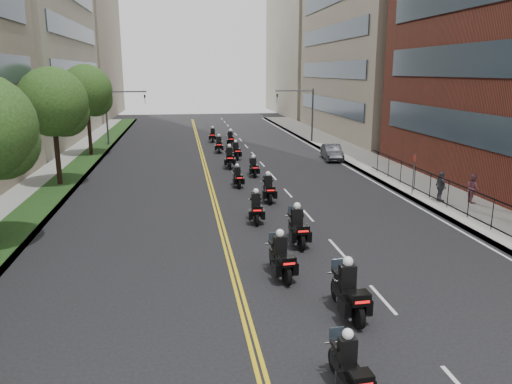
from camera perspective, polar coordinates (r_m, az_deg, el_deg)
sidewalk_right at (r=38.35m, az=15.04°, el=2.22°), size 4.00×90.00×0.15m
sidewalk_left at (r=36.28m, az=-22.34°, el=1.02°), size 4.00×90.00×0.15m
grass_strip at (r=36.08m, az=-21.12°, el=1.21°), size 2.00×90.00×0.04m
building_right_tan at (r=62.98m, az=15.61°, el=20.14°), size 15.11×28.00×30.00m
building_right_far at (r=91.04m, az=7.59°, el=17.09°), size 15.00×28.00×26.00m
building_left_far at (r=89.61m, az=-21.51°, el=16.35°), size 16.00×28.00×26.00m
iron_fence at (r=26.52m, az=24.24°, el=-1.69°), size 0.05×28.00×1.50m
street_trees at (r=29.20m, az=-24.30°, el=8.07°), size 4.40×38.40×7.98m
traffic_signal_right at (r=53.12m, az=5.47°, el=9.63°), size 4.09×0.20×5.60m
traffic_signal_left at (r=51.95m, az=-15.69°, el=9.10°), size 4.09×0.20×5.60m
motorcycle_0 at (r=12.51m, az=10.54°, el=-19.24°), size 0.55×2.15×1.58m
motorcycle_1 at (r=15.86m, az=10.53°, el=-11.30°), size 0.62×2.55×1.88m
motorcycle_2 at (r=18.38m, az=2.86°, el=-7.62°), size 0.67×2.43×1.79m
motorcycle_3 at (r=21.76m, az=4.77°, el=-4.15°), size 0.57×2.51×1.86m
motorcycle_4 at (r=24.96m, az=0.01°, el=-1.93°), size 0.61×2.28×1.69m
motorcycle_5 at (r=28.88m, az=1.42°, el=0.28°), size 0.55×2.37×1.75m
motorcycle_6 at (r=32.57m, az=-2.13°, el=1.65°), size 0.50×2.06×1.52m
motorcycle_7 at (r=35.87m, az=-0.30°, el=2.78°), size 0.48×2.07×1.53m
motorcycle_8 at (r=39.05m, az=-3.05°, el=3.86°), size 0.59×2.53×1.87m
motorcycle_9 at (r=42.92m, az=-2.31°, el=4.64°), size 0.56×2.25×1.66m
motorcycle_10 at (r=46.61m, az=-4.26°, el=5.36°), size 0.58×2.31×1.70m
motorcycle_11 at (r=50.34m, az=-2.94°, el=6.00°), size 0.54×2.34×1.73m
motorcycle_12 at (r=53.80m, az=-4.97°, el=6.44°), size 0.64×2.26×1.67m
parked_sedan at (r=43.00m, az=8.68°, el=4.51°), size 1.81×4.07×1.30m
pedestrian_b at (r=30.58m, az=23.55°, el=0.42°), size 0.73×0.88×1.64m
pedestrian_c at (r=30.05m, az=20.38°, el=0.58°), size 0.43×1.02×1.73m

